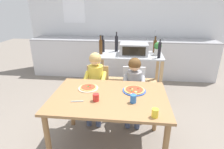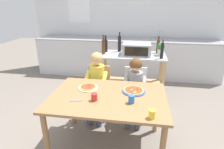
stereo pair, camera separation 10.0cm
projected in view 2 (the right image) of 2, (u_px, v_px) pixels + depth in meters
name	position (u px, v px, depth m)	size (l,w,h in m)	color
ground_plane	(119.00, 102.00, 3.50)	(11.69, 11.69, 0.00)	slate
back_wall_tiled	(128.00, 19.00, 4.67)	(4.90, 0.14, 2.70)	silver
kitchen_counter	(126.00, 58.00, 4.62)	(4.41, 0.60, 1.12)	silver
kitchen_island_cart	(132.00, 69.00, 3.42)	(1.17, 0.59, 0.88)	#B7BABF
toaster_oven	(137.00, 49.00, 3.26)	(0.49, 0.35, 0.20)	#999BA0
bottle_dark_olive_oil	(158.00, 46.00, 3.37)	(0.06, 0.06, 0.31)	#4C2D14
bottle_clear_vinegar	(106.00, 45.00, 3.45)	(0.07, 0.07, 0.31)	black
bottle_tall_green_wine	(103.00, 46.00, 3.30)	(0.06, 0.06, 0.34)	#4C2D14
bottle_squat_spirits	(119.00, 43.00, 3.47)	(0.06, 0.06, 0.36)	black
bottle_brown_beer	(162.00, 50.00, 3.03)	(0.05, 0.05, 0.31)	black
potted_herb_plant	(161.00, 49.00, 3.22)	(0.13, 0.13, 0.23)	beige
dining_table	(108.00, 103.00, 2.19)	(1.34, 0.92, 0.74)	olive
dining_chair_left	(98.00, 88.00, 2.95)	(0.36, 0.36, 0.81)	tan
dining_chair_right	(135.00, 90.00, 2.88)	(0.36, 0.36, 0.81)	silver
child_in_yellow_shirt	(96.00, 80.00, 2.77)	(0.32, 0.42, 1.05)	#424C6B
child_in_grey_shirt	(135.00, 84.00, 2.70)	(0.32, 0.42, 0.99)	#424C6B
pizza_plate_cream	(88.00, 87.00, 2.34)	(0.25, 0.25, 0.03)	beige
pizza_plate_blue_rimmed	(134.00, 91.00, 2.25)	(0.28, 0.28, 0.03)	#3356B7
drinking_cup_blue	(131.00, 99.00, 1.98)	(0.07, 0.07, 0.09)	blue
drinking_cup_yellow	(152.00, 114.00, 1.73)	(0.06, 0.06, 0.09)	yellow
drinking_cup_red	(94.00, 97.00, 2.04)	(0.07, 0.07, 0.08)	red
serving_spoon	(76.00, 100.00, 2.04)	(0.01, 0.01, 0.14)	#B7BABF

